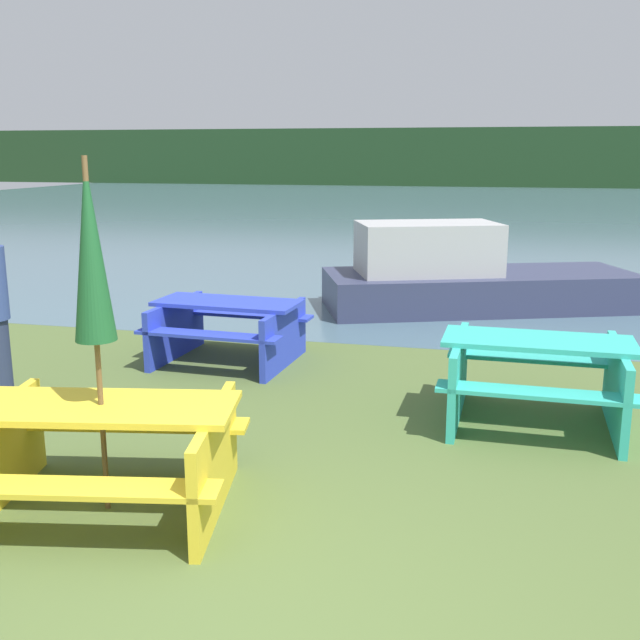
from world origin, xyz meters
name	(u,v)px	position (x,y,z in m)	size (l,w,h in m)	color
water	(476,207)	(0.00, 31.00, 0.00)	(60.00, 50.00, 0.00)	slate
far_treeline	(489,157)	(0.00, 51.00, 2.00)	(80.00, 1.60, 4.00)	#1E3D1E
picnic_table_yellow	(104,446)	(-1.31, 1.21, 0.45)	(2.01, 1.69, 0.75)	yellow
picnic_table_teal	(536,373)	(1.59, 3.60, 0.47)	(1.67, 1.41, 0.79)	#33B7A8
picnic_table_blue	(228,325)	(-1.79, 4.86, 0.44)	(1.71, 1.46, 0.72)	blue
umbrella_darkgreen	(91,253)	(-1.31, 1.21, 1.76)	(0.27, 0.27, 2.37)	brown
boat	(464,278)	(0.68, 8.59, 0.48)	(5.03, 3.29, 1.34)	#333856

